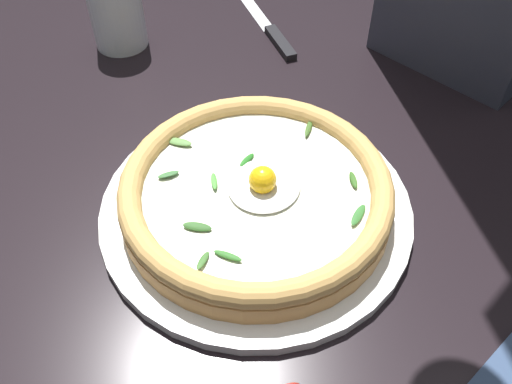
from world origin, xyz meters
The scene contains 5 objects.
ground_plane centered at (0.00, 0.00, -0.01)m, with size 2.40×2.40×0.03m, color black.
pizza_plate centered at (0.03, -0.04, 0.01)m, with size 0.32×0.32×0.01m, color white.
pizza centered at (0.03, -0.04, 0.03)m, with size 0.28×0.28×0.05m.
table_knife centered at (-0.28, -0.17, 0.00)m, with size 0.15×0.17×0.01m.
drinking_glass centered at (-0.17, -0.35, 0.04)m, with size 0.07×0.07×0.11m.
Camera 1 is at (0.36, 0.13, 0.45)m, focal length 38.74 mm.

